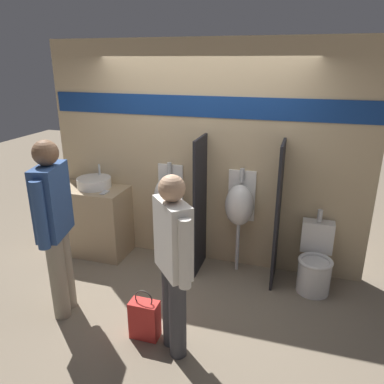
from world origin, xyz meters
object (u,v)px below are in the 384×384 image
at_px(person_in_vest, 55,223).
at_px(person_with_lanyard, 173,260).
at_px(sink_basin, 94,182).
at_px(toilet, 315,264).
at_px(shopping_bag, 145,319).
at_px(cell_phone, 105,192).
at_px(urinal_near_counter, 168,197).
at_px(urinal_far, 240,205).

distance_m(person_in_vest, person_with_lanyard, 1.28).
bearing_deg(sink_basin, toilet, -1.59).
relative_size(toilet, shopping_bag, 1.77).
relative_size(cell_phone, urinal_near_counter, 0.11).
distance_m(cell_phone, shopping_bag, 1.77).
distance_m(cell_phone, urinal_near_counter, 0.78).
xyz_separation_m(sink_basin, person_in_vest, (0.34, -1.27, 0.02)).
distance_m(urinal_near_counter, person_in_vest, 1.49).
bearing_deg(cell_phone, toilet, 1.80).
distance_m(sink_basin, person_in_vest, 1.31).
xyz_separation_m(cell_phone, person_in_vest, (0.11, -1.11, 0.08)).
bearing_deg(person_with_lanyard, sink_basin, 5.45).
xyz_separation_m(toilet, shopping_bag, (-1.50, -1.30, -0.11)).
bearing_deg(person_in_vest, person_with_lanyard, -111.92).
bearing_deg(cell_phone, sink_basin, 146.41).
relative_size(sink_basin, urinal_far, 0.34).
height_order(urinal_near_counter, urinal_far, same).
distance_m(toilet, person_with_lanyard, 1.90).
distance_m(sink_basin, cell_phone, 0.29).
bearing_deg(sink_basin, shopping_bag, -46.99).
bearing_deg(sink_basin, urinal_near_counter, 4.27).
bearing_deg(urinal_near_counter, toilet, -4.76).
distance_m(urinal_near_counter, person_with_lanyard, 1.64).
height_order(sink_basin, cell_phone, sink_basin).
height_order(cell_phone, shopping_bag, cell_phone).
bearing_deg(shopping_bag, sink_basin, 133.01).
bearing_deg(toilet, urinal_near_counter, 175.24).
xyz_separation_m(toilet, person_with_lanyard, (-1.18, -1.37, 0.60)).
height_order(toilet, shopping_bag, toilet).
relative_size(urinal_near_counter, person_with_lanyard, 0.78).
bearing_deg(person_in_vest, urinal_near_counter, -39.43).
relative_size(toilet, person_with_lanyard, 0.54).
distance_m(urinal_far, person_in_vest, 2.05).
xyz_separation_m(urinal_near_counter, shopping_bag, (0.31, -1.45, -0.66)).
bearing_deg(urinal_far, person_with_lanyard, -100.35).
bearing_deg(shopping_bag, urinal_near_counter, 102.02).
bearing_deg(urinal_far, sink_basin, -177.78).
bearing_deg(sink_basin, urinal_far, 2.22).
bearing_deg(urinal_far, person_in_vest, -138.98).
bearing_deg(toilet, sink_basin, 178.41).
relative_size(cell_phone, person_with_lanyard, 0.09).
relative_size(person_in_vest, person_with_lanyard, 1.10).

